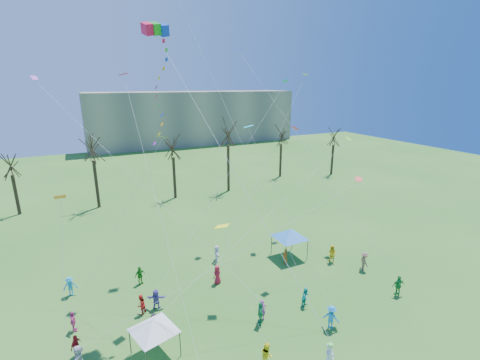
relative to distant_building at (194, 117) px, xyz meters
name	(u,v)px	position (x,y,z in m)	size (l,w,h in m)	color
distant_building	(194,117)	(0.00, 0.00, 0.00)	(60.00, 14.00, 15.00)	gray
bare_tree_row	(168,150)	(-19.66, -46.18, -0.05)	(68.25, 9.79, 11.86)	black
hero_kite_flyer	(329,359)	(-19.92, -83.86, -6.43)	(0.78, 0.51, 2.13)	white
big_box_kite	(165,95)	(-26.30, -72.75, 8.99)	(4.26, 7.05, 22.79)	#F1113F
canopy_tent_white	(154,325)	(-29.15, -77.71, -5.19)	(3.50, 3.50, 2.72)	#3F3F44
canopy_tent_blue	(290,234)	(-13.85, -70.68, -4.93)	(4.05, 4.05, 3.04)	#3F3F44
festival_crowd	(223,298)	(-23.21, -75.24, -6.64)	(26.32, 14.76, 1.86)	#CC4219
small_kites_aloft	(233,125)	(-20.05, -70.46, 6.33)	(28.82, 19.03, 33.51)	#E65A0C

